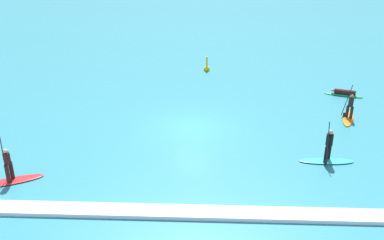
% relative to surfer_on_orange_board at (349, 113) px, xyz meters
% --- Properties ---
extents(ground_plane, '(120.00, 120.00, 0.00)m').
position_rel_surfer_on_orange_board_xyz_m(ground_plane, '(-9.82, -1.65, -0.39)').
color(ground_plane, teal).
rests_on(ground_plane, ground).
extents(surfer_on_orange_board, '(1.46, 2.69, 2.22)m').
position_rel_surfer_on_orange_board_xyz_m(surfer_on_orange_board, '(0.00, 0.00, 0.00)').
color(surfer_on_orange_board, orange).
rests_on(surfer_on_orange_board, ground_plane).
extents(surfer_on_teal_board, '(2.82, 0.86, 2.32)m').
position_rel_surfer_on_orange_board_xyz_m(surfer_on_teal_board, '(-2.71, -5.51, 0.10)').
color(surfer_on_teal_board, '#33C6CC').
rests_on(surfer_on_teal_board, ground_plane).
extents(surfer_on_red_board, '(2.96, 1.82, 2.23)m').
position_rel_surfer_on_orange_board_xyz_m(surfer_on_red_board, '(-18.20, -7.99, 0.03)').
color(surfer_on_red_board, red).
rests_on(surfer_on_red_board, ground_plane).
extents(surfer_on_green_board, '(2.70, 1.38, 0.46)m').
position_rel_surfer_on_orange_board_xyz_m(surfer_on_green_board, '(0.86, 4.08, -0.21)').
color(surfer_on_green_board, '#23B266').
rests_on(surfer_on_green_board, ground_plane).
extents(marker_buoy, '(0.51, 0.51, 1.33)m').
position_rel_surfer_on_orange_board_xyz_m(marker_buoy, '(-9.02, 9.52, -0.19)').
color(marker_buoy, yellow).
rests_on(marker_buoy, ground_plane).
extents(wave_crest, '(22.91, 0.90, 0.18)m').
position_rel_surfer_on_orange_board_xyz_m(wave_crest, '(-9.82, -10.17, -0.30)').
color(wave_crest, white).
rests_on(wave_crest, ground_plane).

